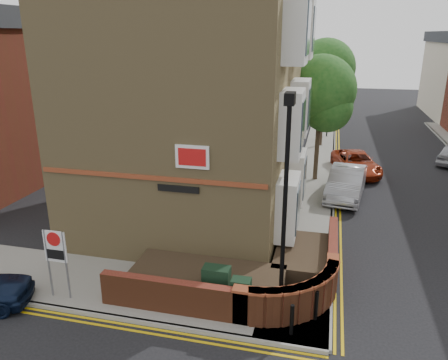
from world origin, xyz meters
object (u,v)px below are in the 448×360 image
lamppost (285,210)px  zone_sign (56,252)px  utility_cabinet_large (216,285)px  silver_car_near (346,183)px

lamppost → zone_sign: bearing=-173.9°
utility_cabinet_large → silver_car_near: silver_car_near is taller
utility_cabinet_large → lamppost: bearing=-3.0°
silver_car_near → utility_cabinet_large: bearing=-102.7°
silver_car_near → lamppost: bearing=-93.0°
silver_car_near → zone_sign: bearing=-119.7°
utility_cabinet_large → zone_sign: (-4.70, -0.80, 0.92)m
lamppost → zone_sign: (-6.60, -0.70, -1.70)m
zone_sign → silver_car_near: (8.60, 11.28, -0.89)m
zone_sign → silver_car_near: 14.21m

